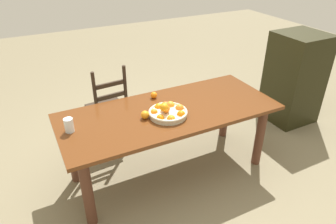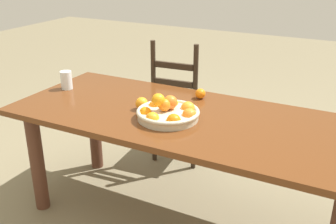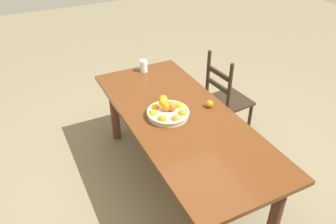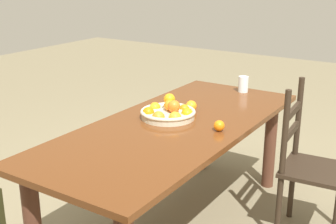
{
  "view_description": "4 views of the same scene",
  "coord_description": "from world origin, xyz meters",
  "px_view_note": "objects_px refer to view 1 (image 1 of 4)",
  "views": [
    {
      "loc": [
        -1.13,
        -2.21,
        2.12
      ],
      "look_at": [
        -0.06,
        -0.09,
        0.76
      ],
      "focal_mm": 33.05,
      "sensor_mm": 36.0,
      "label": 1
    },
    {
      "loc": [
        0.86,
        -1.87,
        1.59
      ],
      "look_at": [
        -0.06,
        -0.09,
        0.76
      ],
      "focal_mm": 42.39,
      "sensor_mm": 36.0,
      "label": 2
    },
    {
      "loc": [
        1.96,
        -1.1,
        2.27
      ],
      "look_at": [
        -0.06,
        -0.09,
        0.76
      ],
      "focal_mm": 35.89,
      "sensor_mm": 36.0,
      "label": 3
    },
    {
      "loc": [
        2.19,
        1.37,
        1.63
      ],
      "look_at": [
        -0.06,
        -0.09,
        0.76
      ],
      "focal_mm": 48.0,
      "sensor_mm": 36.0,
      "label": 4
    }
  ],
  "objects_px": {
    "cabinet": "(294,78)",
    "dining_table": "(169,121)",
    "chair_near_window": "(108,110)",
    "drinking_glass": "(69,125)",
    "fruit_bowl": "(168,112)",
    "orange_loose_0": "(154,95)",
    "orange_loose_1": "(145,115)"
  },
  "relations": [
    {
      "from": "chair_near_window",
      "to": "cabinet",
      "type": "bearing_deg",
      "value": 163.53
    },
    {
      "from": "dining_table",
      "to": "orange_loose_0",
      "type": "distance_m",
      "value": 0.32
    },
    {
      "from": "chair_near_window",
      "to": "fruit_bowl",
      "type": "height_order",
      "value": "chair_near_window"
    },
    {
      "from": "chair_near_window",
      "to": "dining_table",
      "type": "bearing_deg",
      "value": 112.81
    },
    {
      "from": "cabinet",
      "to": "dining_table",
      "type": "bearing_deg",
      "value": -172.61
    },
    {
      "from": "chair_near_window",
      "to": "orange_loose_1",
      "type": "distance_m",
      "value": 0.84
    },
    {
      "from": "chair_near_window",
      "to": "orange_loose_1",
      "type": "height_order",
      "value": "chair_near_window"
    },
    {
      "from": "cabinet",
      "to": "orange_loose_0",
      "type": "xyz_separation_m",
      "value": [
        -1.92,
        0.03,
        0.19
      ]
    },
    {
      "from": "fruit_bowl",
      "to": "orange_loose_0",
      "type": "height_order",
      "value": "fruit_bowl"
    },
    {
      "from": "dining_table",
      "to": "chair_near_window",
      "type": "height_order",
      "value": "chair_near_window"
    },
    {
      "from": "fruit_bowl",
      "to": "orange_loose_1",
      "type": "bearing_deg",
      "value": 165.58
    },
    {
      "from": "fruit_bowl",
      "to": "dining_table",
      "type": "bearing_deg",
      "value": 56.02
    },
    {
      "from": "dining_table",
      "to": "orange_loose_0",
      "type": "bearing_deg",
      "value": 95.25
    },
    {
      "from": "dining_table",
      "to": "chair_near_window",
      "type": "bearing_deg",
      "value": 117.43
    },
    {
      "from": "cabinet",
      "to": "chair_near_window",
      "type": "bearing_deg",
      "value": 167.81
    },
    {
      "from": "cabinet",
      "to": "fruit_bowl",
      "type": "bearing_deg",
      "value": -170.33
    },
    {
      "from": "chair_near_window",
      "to": "orange_loose_0",
      "type": "distance_m",
      "value": 0.64
    },
    {
      "from": "dining_table",
      "to": "cabinet",
      "type": "height_order",
      "value": "cabinet"
    },
    {
      "from": "dining_table",
      "to": "orange_loose_1",
      "type": "distance_m",
      "value": 0.3
    },
    {
      "from": "chair_near_window",
      "to": "drinking_glass",
      "type": "distance_m",
      "value": 0.91
    },
    {
      "from": "fruit_bowl",
      "to": "cabinet",
      "type": "bearing_deg",
      "value": 10.02
    },
    {
      "from": "cabinet",
      "to": "fruit_bowl",
      "type": "distance_m",
      "value": 1.99
    },
    {
      "from": "fruit_bowl",
      "to": "orange_loose_0",
      "type": "distance_m",
      "value": 0.38
    },
    {
      "from": "dining_table",
      "to": "orange_loose_0",
      "type": "height_order",
      "value": "orange_loose_0"
    },
    {
      "from": "orange_loose_0",
      "to": "orange_loose_1",
      "type": "relative_size",
      "value": 0.87
    },
    {
      "from": "dining_table",
      "to": "chair_near_window",
      "type": "distance_m",
      "value": 0.84
    },
    {
      "from": "cabinet",
      "to": "orange_loose_0",
      "type": "bearing_deg",
      "value": 178.74
    },
    {
      "from": "chair_near_window",
      "to": "drinking_glass",
      "type": "xyz_separation_m",
      "value": [
        -0.51,
        -0.68,
        0.33
      ]
    },
    {
      "from": "chair_near_window",
      "to": "cabinet",
      "type": "distance_m",
      "value": 2.32
    },
    {
      "from": "chair_near_window",
      "to": "fruit_bowl",
      "type": "relative_size",
      "value": 2.8
    },
    {
      "from": "dining_table",
      "to": "drinking_glass",
      "type": "relative_size",
      "value": 16.84
    },
    {
      "from": "drinking_glass",
      "to": "orange_loose_0",
      "type": "bearing_deg",
      "value": 15.19
    }
  ]
}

